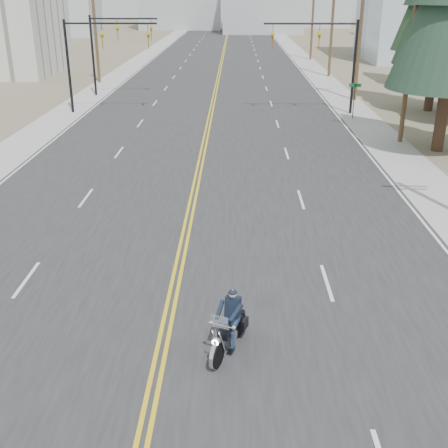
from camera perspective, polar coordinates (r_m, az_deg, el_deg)
ground_plane at (r=15.42m, az=-6.42°, el=-12.93°), size 400.00×400.00×0.00m
road at (r=82.94m, az=-0.20°, el=16.39°), size 20.00×200.00×0.01m
sidewalk_left at (r=84.00m, az=-8.39°, el=16.24°), size 3.00×200.00×0.01m
sidewalk_right at (r=83.47m, az=8.05°, el=16.22°), size 3.00×200.00×0.01m
traffic_mast_left at (r=45.93m, az=-13.18°, el=17.03°), size 7.10×0.26×7.00m
traffic_mast_right at (r=45.17m, az=10.60°, el=17.14°), size 7.10×0.26×7.00m
traffic_mast_far at (r=53.78m, az=-11.47°, el=17.82°), size 6.10×0.26×7.00m
street_sign at (r=43.93m, az=13.11°, el=12.67°), size 0.90×0.06×2.62m
utility_pole_b at (r=37.09m, az=18.53°, el=16.93°), size 2.20×0.30×11.50m
utility_pole_c at (r=51.63m, az=13.68°, el=18.43°), size 2.20×0.30×11.00m
utility_pole_d at (r=66.35m, az=10.96°, el=19.64°), size 2.20×0.30×11.50m
utility_pole_e at (r=83.17m, az=9.01°, el=20.10°), size 2.20×0.30×11.00m
utility_pole_left at (r=62.23m, az=-12.96°, el=18.86°), size 2.20×0.30×10.50m
haze_bldg_b at (r=137.58m, az=3.96°, el=21.71°), size 18.00×14.00×14.00m
haze_bldg_e at (r=164.09m, az=9.91°, el=21.23°), size 14.00×14.00×12.00m
motorcyclist at (r=14.97m, az=0.45°, el=-10.05°), size 1.66×2.36×1.70m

